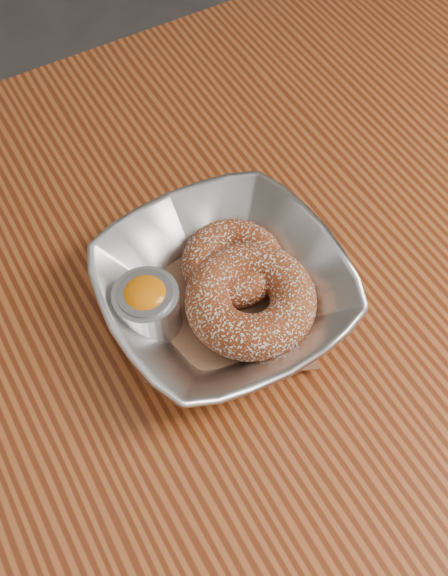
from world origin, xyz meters
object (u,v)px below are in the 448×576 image
table (262,354)px  donut_back (233,263)px  serving_bowl (224,291)px  donut_front (250,300)px  ramekin (147,306)px

table → donut_back: (-0.01, 0.04, 0.12)m
serving_bowl → donut_back: size_ratio=2.30×
donut_front → ramekin: (-0.08, 0.04, 0.00)m
donut_back → ramekin: 0.09m
donut_front → ramekin: size_ratio=2.03×
table → donut_front: donut_front is taller
table → ramekin: size_ratio=21.82×
donut_back → ramekin: ramekin is taller
table → serving_bowl: 0.13m
serving_bowl → ramekin: (-0.07, 0.01, 0.01)m
ramekin → table: bearing=-16.6°
donut_back → donut_front: donut_front is taller
donut_back → donut_front: (-0.01, -0.04, 0.00)m
donut_back → ramekin: (-0.09, -0.01, 0.01)m
donut_back → ramekin: size_ratio=1.64×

